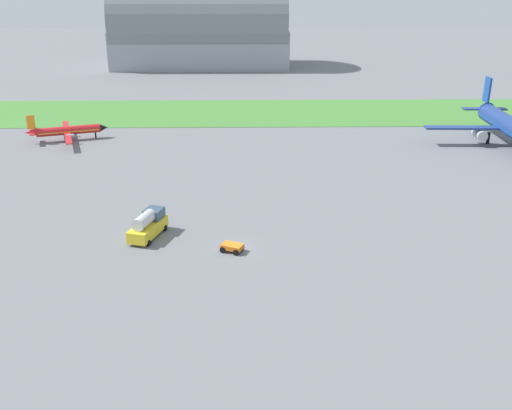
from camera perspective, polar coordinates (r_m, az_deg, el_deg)
The scene contains 7 objects.
ground_plane at distance 67.13m, azimuth -1.97°, elevation -4.37°, with size 600.00×600.00×0.00m, color slate.
grass_taxiway_strip at distance 134.87m, azimuth -1.54°, elevation 9.16°, with size 360.00×28.00×0.08m, color #478438.
airplane_taxiing_turboprop at distance 116.73m, azimuth -18.26°, elevation 7.04°, with size 15.07×17.43×5.40m.
airplane_parked_jet_far at distance 116.97m, azimuth 23.64°, elevation 7.28°, with size 30.14×29.55×10.66m.
baggage_cart_near_gate at distance 66.30m, azimuth -2.38°, elevation -4.18°, with size 2.88×2.56×0.90m.
fuel_truck_midfield at distance 70.76m, azimuth -10.66°, elevation -1.91°, with size 4.26×6.92×3.29m.
hangar_distant at distance 207.14m, azimuth -5.48°, elevation 17.09°, with size 59.35×31.24×31.24m.
Camera 1 is at (1.23, -60.22, 29.64)m, focal length 40.31 mm.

